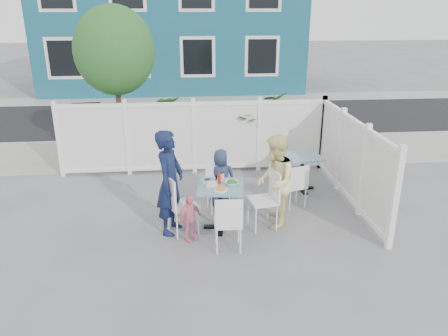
{
  "coord_description": "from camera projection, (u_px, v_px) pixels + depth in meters",
  "views": [
    {
      "loc": [
        -0.08,
        -6.86,
        3.55
      ],
      "look_at": [
        0.55,
        0.08,
        0.94
      ],
      "focal_mm": 35.0,
      "sensor_mm": 36.0,
      "label": 1
    }
  ],
  "objects": [
    {
      "name": "main_table",
      "position": [
        221.0,
        195.0,
        7.19
      ],
      "size": [
        0.83,
        0.83,
        0.78
      ],
      "rotation": [
        0.0,
        0.0,
        -0.14
      ],
      "color": "slate",
      "rests_on": "ground"
    },
    {
      "name": "potted_shrub_a",
      "position": [
        165.0,
        130.0,
        10.21
      ],
      "size": [
        1.22,
        1.22,
        1.62
      ],
      "primitive_type": "imported",
      "rotation": [
        0.0,
        0.0,
        3.6
      ],
      "color": "#225324",
      "rests_on": "ground"
    },
    {
      "name": "spare_table",
      "position": [
        302.0,
        163.0,
        8.74
      ],
      "size": [
        0.79,
        0.79,
        0.74
      ],
      "rotation": [
        0.0,
        0.0,
        0.14
      ],
      "color": "slate",
      "rests_on": "ground"
    },
    {
      "name": "chair_spare",
      "position": [
        296.0,
        183.0,
        7.98
      ],
      "size": [
        0.47,
        0.47,
        0.84
      ],
      "rotation": [
        0.0,
        0.0,
        0.29
      ],
      "color": "white",
      "rests_on": "ground"
    },
    {
      "name": "salt_shaker",
      "position": [
        215.0,
        179.0,
        7.32
      ],
      "size": [
        0.03,
        0.03,
        0.06
      ],
      "primitive_type": "cylinder",
      "color": "white",
      "rests_on": "main_table"
    },
    {
      "name": "plate_main",
      "position": [
        221.0,
        190.0,
        6.95
      ],
      "size": [
        0.23,
        0.23,
        0.01
      ],
      "primitive_type": "cylinder",
      "color": "white",
      "rests_on": "main_table"
    },
    {
      "name": "near_sidewalk",
      "position": [
        189.0,
        152.0,
        11.2
      ],
      "size": [
        24.0,
        2.6,
        0.01
      ],
      "primitive_type": "cube",
      "color": "gray",
      "rests_on": "ground"
    },
    {
      "name": "boy",
      "position": [
        221.0,
        178.0,
        8.07
      ],
      "size": [
        0.56,
        0.38,
        1.09
      ],
      "primitive_type": "imported",
      "rotation": [
        0.0,
        0.0,
        3.07
      ],
      "color": "#252E4E",
      "rests_on": "ground"
    },
    {
      "name": "potted_shrub_b",
      "position": [
        251.0,
        128.0,
        10.28
      ],
      "size": [
        2.0,
        1.97,
        1.68
      ],
      "primitive_type": "imported",
      "rotation": [
        0.0,
        0.0,
        0.71
      ],
      "color": "#225324",
      "rests_on": "ground"
    },
    {
      "name": "chair_right",
      "position": [
        268.0,
        195.0,
        7.26
      ],
      "size": [
        0.52,
        0.53,
        1.0
      ],
      "rotation": [
        0.0,
        0.0,
        1.76
      ],
      "color": "white",
      "rests_on": "ground"
    },
    {
      "name": "pepper_shaker",
      "position": [
        216.0,
        177.0,
        7.37
      ],
      "size": [
        0.03,
        0.03,
        0.08
      ],
      "primitive_type": "cylinder",
      "color": "black",
      "rests_on": "main_table"
    },
    {
      "name": "chair_near",
      "position": [
        228.0,
        220.0,
        6.52
      ],
      "size": [
        0.43,
        0.41,
        0.91
      ],
      "rotation": [
        0.0,
        0.0,
        -0.03
      ],
      "color": "white",
      "rests_on": "ground"
    },
    {
      "name": "coffee_cup_a",
      "position": [
        208.0,
        184.0,
        7.03
      ],
      "size": [
        0.09,
        0.09,
        0.13
      ],
      "primitive_type": "cylinder",
      "color": "beige",
      "rests_on": "main_table"
    },
    {
      "name": "chair_left",
      "position": [
        177.0,
        201.0,
        7.04
      ],
      "size": [
        0.58,
        0.59,
        1.01
      ],
      "rotation": [
        0.0,
        0.0,
        -1.18
      ],
      "color": "white",
      "rests_on": "ground"
    },
    {
      "name": "toddler",
      "position": [
        189.0,
        218.0,
        6.89
      ],
      "size": [
        0.48,
        0.44,
        0.79
      ],
      "primitive_type": "imported",
      "rotation": [
        0.0,
        0.0,
        0.67
      ],
      "color": "pink",
      "rests_on": "ground"
    },
    {
      "name": "utility_cabinet",
      "position": [
        88.0,
        130.0,
        10.96
      ],
      "size": [
        0.7,
        0.54,
        1.19
      ],
      "primitive_type": "cube",
      "rotation": [
        0.0,
        0.0,
        0.14
      ],
      "color": "gold",
      "rests_on": "ground"
    },
    {
      "name": "plate_side",
      "position": [
        210.0,
        184.0,
        7.18
      ],
      "size": [
        0.24,
        0.24,
        0.02
      ],
      "primitive_type": "cylinder",
      "color": "white",
      "rests_on": "main_table"
    },
    {
      "name": "tree",
      "position": [
        114.0,
        51.0,
        9.69
      ],
      "size": [
        1.8,
        1.62,
        3.59
      ],
      "color": "#382316",
      "rests_on": "ground"
    },
    {
      "name": "salad_bowl",
      "position": [
        232.0,
        183.0,
        7.16
      ],
      "size": [
        0.22,
        0.22,
        0.05
      ],
      "primitive_type": "imported",
      "color": "white",
      "rests_on": "main_table"
    },
    {
      "name": "far_sidewalk",
      "position": [
        187.0,
        99.0,
        17.54
      ],
      "size": [
        24.0,
        1.6,
        0.01
      ],
      "primitive_type": "cube",
      "color": "gray",
      "rests_on": "ground"
    },
    {
      "name": "ground",
      "position": [
        193.0,
        221.0,
        7.65
      ],
      "size": [
        80.0,
        80.0,
        0.0
      ],
      "primitive_type": "plane",
      "color": "slate"
    },
    {
      "name": "fence_back",
      "position": [
        194.0,
        139.0,
        9.63
      ],
      "size": [
        5.86,
        0.08,
        1.6
      ],
      "color": "white",
      "rests_on": "ground"
    },
    {
      "name": "building",
      "position": [
        173.0,
        18.0,
        19.61
      ],
      "size": [
        11.0,
        6.0,
        6.0
      ],
      "color": "#145768",
      "rests_on": "ground"
    },
    {
      "name": "man",
      "position": [
        170.0,
        183.0,
        7.01
      ],
      "size": [
        0.6,
        0.74,
        1.74
      ],
      "primitive_type": "imported",
      "rotation": [
        0.0,
        0.0,
        1.24
      ],
      "color": "#0F1939",
      "rests_on": "ground"
    },
    {
      "name": "street",
      "position": [
        188.0,
        118.0,
        14.65
      ],
      "size": [
        24.0,
        5.0,
        0.01
      ],
      "primitive_type": "cube",
      "color": "black",
      "rests_on": "ground"
    },
    {
      "name": "ketchup_bottle",
      "position": [
        219.0,
        179.0,
        7.16
      ],
      "size": [
        0.05,
        0.05,
        0.17
      ],
      "primitive_type": "cylinder",
      "color": "#B3150C",
      "rests_on": "main_table"
    },
    {
      "name": "chair_back",
      "position": [
        217.0,
        183.0,
        7.95
      ],
      "size": [
        0.45,
        0.44,
        0.87
      ],
      "rotation": [
        0.0,
        0.0,
        3.32
      ],
      "color": "white",
      "rests_on": "ground"
    },
    {
      "name": "fence_right",
      "position": [
        351.0,
        162.0,
        8.19
      ],
      "size": [
        0.08,
        3.66,
        1.6
      ],
      "rotation": [
        0.0,
        0.0,
        1.57
      ],
      "color": "white",
      "rests_on": "ground"
    },
    {
      "name": "coffee_cup_b",
      "position": [
        222.0,
        177.0,
        7.33
      ],
      "size": [
        0.09,
        0.09,
        0.13
      ],
      "primitive_type": "cylinder",
      "color": "beige",
      "rests_on": "main_table"
    },
    {
      "name": "woman",
      "position": [
        275.0,
        182.0,
        7.25
      ],
      "size": [
        0.73,
        0.87,
        1.58
      ],
      "primitive_type": "imported",
      "rotation": [
        0.0,
        0.0,
        -1.76
      ],
      "color": "#F5DD4C",
      "rests_on": "ground"
    }
  ]
}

